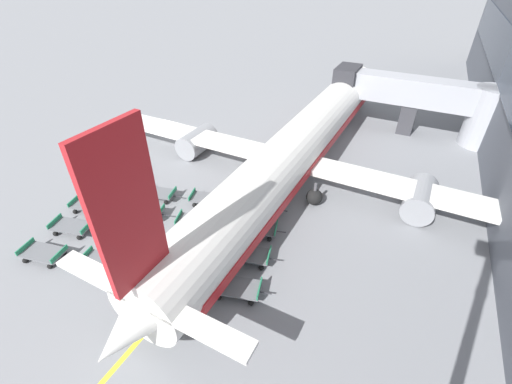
{
  "coord_description": "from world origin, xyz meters",
  "views": [
    {
      "loc": [
        22.66,
        -27.51,
        16.89
      ],
      "look_at": [
        13.83,
        -8.8,
        2.42
      ],
      "focal_mm": 24.0,
      "sensor_mm": 36.0,
      "label": 1
    }
  ],
  "objects": [
    {
      "name": "baggage_dolly_row_far_col_b",
      "position": [
        5.33,
        -9.97,
        0.47
      ],
      "size": [
        3.58,
        2.11,
        0.92
      ],
      "color": "slate",
      "rests_on": "ground_plane"
    },
    {
      "name": "baggage_dolly_row_mid_b_col_a",
      "position": [
        1.51,
        -13.58,
        0.47
      ],
      "size": [
        3.58,
        2.12,
        0.92
      ],
      "color": "slate",
      "rests_on": "ground_plane"
    },
    {
      "name": "baggage_dolly_row_near_col_a",
      "position": [
        2.85,
        -18.8,
        0.47
      ],
      "size": [
        3.58,
        2.0,
        0.92
      ],
      "color": "slate",
      "rests_on": "ground_plane"
    },
    {
      "name": "baggage_dolly_row_mid_b_col_d",
      "position": [
        14.71,
        -10.42,
        0.47
      ],
      "size": [
        3.58,
        2.17,
        0.92
      ],
      "color": "slate",
      "rests_on": "ground_plane"
    },
    {
      "name": "ground_plane",
      "position": [
        0.0,
        0.0,
        0.0
      ],
      "size": [
        500.0,
        500.0,
        0.0
      ],
      "primitive_type": "plane",
      "color": "gray"
    },
    {
      "name": "stand_guidance_stripe",
      "position": [
        13.03,
        -11.02,
        0.0
      ],
      "size": [
        1.94,
        36.78,
        0.01
      ],
      "color": "yellow",
      "rests_on": "ground_plane"
    },
    {
      "name": "airplane",
      "position": [
        14.5,
        -1.6,
        2.84
      ],
      "size": [
        40.46,
        44.55,
        12.28
      ],
      "color": "white",
      "rests_on": "ground_plane"
    },
    {
      "name": "baggage_dolly_row_near_col_d",
      "position": [
        15.9,
        -15.82,
        0.47
      ],
      "size": [
        3.58,
        2.16,
        0.92
      ],
      "color": "slate",
      "rests_on": "ground_plane"
    },
    {
      "name": "baggage_dolly_row_mid_a_col_a",
      "position": [
        2.33,
        -16.05,
        0.47
      ],
      "size": [
        3.58,
        2.12,
        0.92
      ],
      "color": "slate",
      "rests_on": "ground_plane"
    },
    {
      "name": "baggage_dolly_row_mid_a_col_c",
      "position": [
        11.01,
        -14.2,
        0.47
      ],
      "size": [
        3.58,
        2.16,
        0.92
      ],
      "color": "slate",
      "rests_on": "ground_plane"
    },
    {
      "name": "baggage_dolly_row_mid_b_col_b",
      "position": [
        5.98,
        -12.41,
        0.47
      ],
      "size": [
        3.58,
        2.18,
        0.92
      ],
      "color": "slate",
      "rests_on": "ground_plane"
    },
    {
      "name": "jet_bridge",
      "position": [
        24.44,
        12.72,
        3.92
      ],
      "size": [
        18.06,
        4.35,
        6.38
      ],
      "color": "#A8AAB2",
      "rests_on": "ground_plane"
    },
    {
      "name": "baggage_dolly_row_far_col_c",
      "position": [
        9.54,
        -8.85,
        0.47
      ],
      "size": [
        3.58,
        2.15,
        0.92
      ],
      "color": "slate",
      "rests_on": "ground_plane"
    },
    {
      "name": "baggage_dolly_row_near_col_b",
      "position": [
        7.12,
        -17.7,
        0.47
      ],
      "size": [
        3.58,
        1.96,
        0.92
      ],
      "color": "slate",
      "rests_on": "ground_plane"
    },
    {
      "name": "baggage_dolly_row_mid_a_col_d",
      "position": [
        15.32,
        -13.09,
        0.47
      ],
      "size": [
        3.58,
        2.12,
        0.92
      ],
      "color": "slate",
      "rests_on": "ground_plane"
    },
    {
      "name": "baggage_dolly_row_far_col_d",
      "position": [
        13.89,
        -7.94,
        0.47
      ],
      "size": [
        3.58,
        2.02,
        0.92
      ],
      "color": "slate",
      "rests_on": "ground_plane"
    },
    {
      "name": "baggage_dolly_row_mid_b_col_c",
      "position": [
        10.26,
        -11.68,
        0.47
      ],
      "size": [
        3.58,
        2.23,
        0.92
      ],
      "color": "slate",
      "rests_on": "ground_plane"
    },
    {
      "name": "baggage_dolly_row_near_col_c",
      "position": [
        11.58,
        -16.88,
        0.47
      ],
      "size": [
        3.58,
        2.16,
        0.92
      ],
      "color": "slate",
      "rests_on": "ground_plane"
    },
    {
      "name": "baggage_dolly_row_far_col_a",
      "position": [
        0.94,
        -11.02,
        0.47
      ],
      "size": [
        3.58,
        2.07,
        0.92
      ],
      "color": "slate",
      "rests_on": "ground_plane"
    },
    {
      "name": "baggage_dolly_row_mid_a_col_b",
      "position": [
        6.58,
        -15.15,
        0.47
      ],
      "size": [
        3.58,
        2.09,
        0.92
      ],
      "color": "slate",
      "rests_on": "ground_plane"
    }
  ]
}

